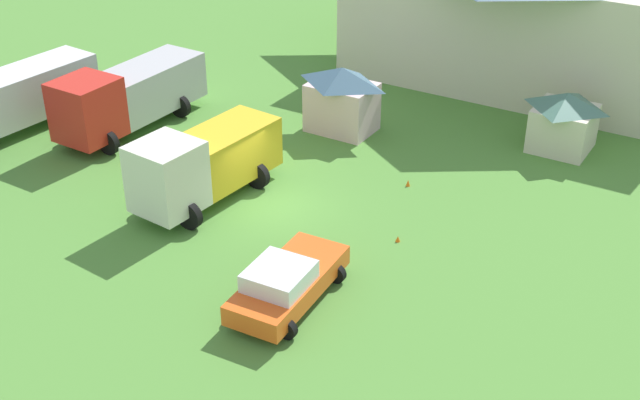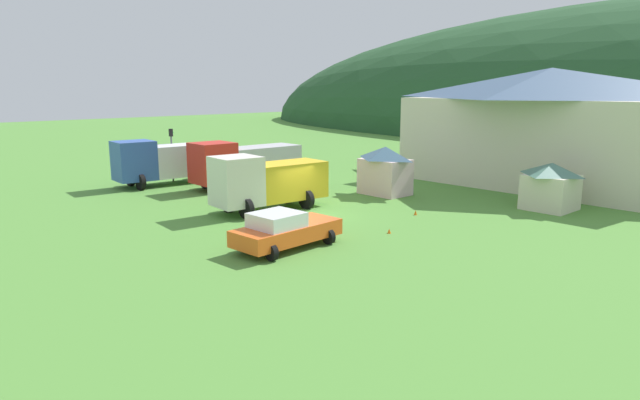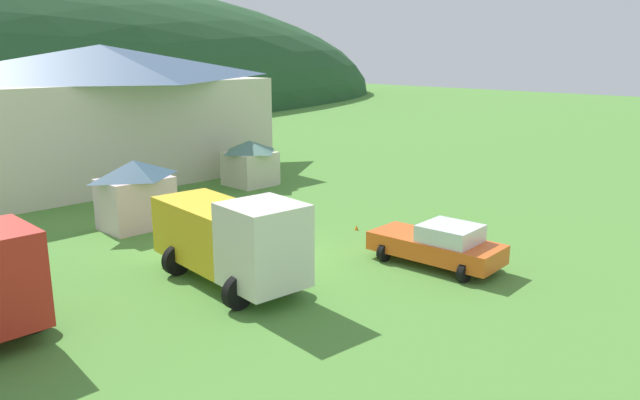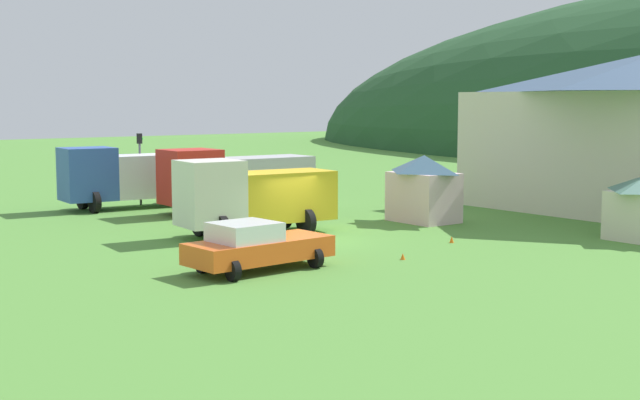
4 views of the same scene
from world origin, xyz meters
TOP-DOWN VIEW (x-y plane):
  - ground_plane at (0.00, 0.00)m, footprint 200.00×200.00m
  - depot_building at (3.57, 19.53)m, footprint 19.04×12.42m
  - play_shed_cream at (8.08, 10.91)m, footprint 2.72×2.73m
  - play_shed_pink at (-1.30, 7.52)m, footprint 3.20×2.36m
  - box_truck_blue at (-14.28, -0.74)m, footprint 3.42×8.58m
  - crane_truck_red at (-9.83, 2.40)m, footprint 3.28×8.02m
  - heavy_rig_striped at (-2.60, -1.16)m, footprint 3.40×6.80m
  - service_pickup_orange at (3.94, -5.12)m, footprint 2.64×5.06m
  - traffic_light_west at (-15.27, -0.09)m, footprint 0.20×0.32m
  - traffic_cone_near_pickup at (5.36, 0.14)m, footprint 0.36×0.36m
  - traffic_cone_mid_row at (3.79, 4.19)m, footprint 0.36×0.36m

SIDE VIEW (x-z plane):
  - ground_plane at x=0.00m, z-range 0.00..0.00m
  - traffic_cone_near_pickup at x=5.36m, z-range -0.23..0.23m
  - traffic_cone_mid_row at x=3.79m, z-range -0.27..0.27m
  - service_pickup_orange at x=3.94m, z-range 0.00..1.66m
  - play_shed_cream at x=8.08m, z-range 0.04..2.72m
  - play_shed_pink at x=-1.30m, z-range 0.05..3.15m
  - heavy_rig_striped at x=-2.60m, z-range 0.10..3.31m
  - crane_truck_red at x=-9.83m, z-range 0.11..3.35m
  - box_truck_blue at x=-14.28m, z-range 0.12..3.36m
  - traffic_light_west at x=-15.27m, z-range 0.46..4.32m
  - depot_building at x=3.57m, z-range 0.13..8.30m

